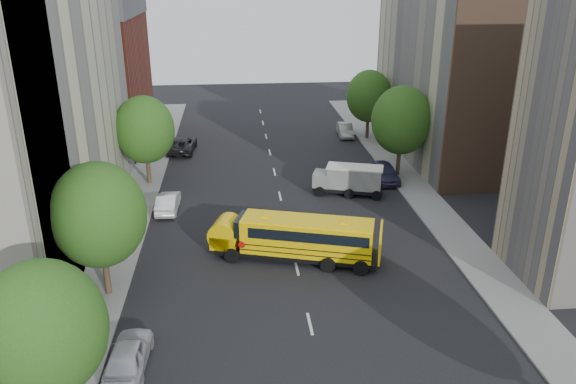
{
  "coord_description": "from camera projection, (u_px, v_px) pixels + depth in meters",
  "views": [
    {
      "loc": [
        -3.61,
        -32.49,
        17.15
      ],
      "look_at": [
        -0.14,
        2.0,
        3.5
      ],
      "focal_mm": 35.0,
      "sensor_mm": 36.0,
      "label": 1
    }
  ],
  "objects": [
    {
      "name": "safari_truck",
      "position": [
        349.0,
        179.0,
        45.97
      ],
      "size": [
        5.96,
        3.54,
        2.41
      ],
      "rotation": [
        0.0,
        0.0,
        -0.3
      ],
      "color": "black",
      "rests_on": "ground"
    },
    {
      "name": "street_tree_5",
      "position": [
        369.0,
        96.0,
        60.07
      ],
      "size": [
        4.86,
        4.86,
        7.51
      ],
      "color": "#38281C",
      "rests_on": "ground"
    },
    {
      "name": "building_right_sidewall",
      "position": [
        512.0,
        85.0,
        43.41
      ],
      "size": [
        10.1,
        0.3,
        18.0
      ],
      "primitive_type": "cube",
      "color": "brown",
      "rests_on": "ground"
    },
    {
      "name": "sidewalk_right",
      "position": [
        437.0,
        214.0,
        42.38
      ],
      "size": [
        3.0,
        80.0,
        0.12
      ],
      "primitive_type": "cube",
      "color": "slate",
      "rests_on": "ground"
    },
    {
      "name": "lane_markings",
      "position": [
        280.0,
        196.0,
        45.96
      ],
      "size": [
        0.15,
        64.0,
        0.01
      ],
      "primitive_type": "cube",
      "color": "silver",
      "rests_on": "ground"
    },
    {
      "name": "sidewalk_left",
      "position": [
        127.0,
        227.0,
        40.24
      ],
      "size": [
        3.0,
        80.0,
        0.12
      ],
      "primitive_type": "cube",
      "color": "slate",
      "rests_on": "ground"
    },
    {
      "name": "parked_car_5",
      "position": [
        345.0,
        130.0,
        62.48
      ],
      "size": [
        1.77,
        4.44,
        1.44
      ],
      "primitive_type": "imported",
      "rotation": [
        0.0,
        0.0,
        -0.06
      ],
      "color": "#989994",
      "rests_on": "ground"
    },
    {
      "name": "parked_car_1",
      "position": [
        168.0,
        202.0,
        42.92
      ],
      "size": [
        1.62,
        4.32,
        1.41
      ],
      "primitive_type": "imported",
      "rotation": [
        0.0,
        0.0,
        3.11
      ],
      "color": "silver",
      "rests_on": "ground"
    },
    {
      "name": "parked_car_2",
      "position": [
        182.0,
        145.0,
        57.0
      ],
      "size": [
        2.93,
        5.67,
        1.53
      ],
      "primitive_type": "imported",
      "rotation": [
        0.0,
        0.0,
        3.07
      ],
      "color": "black",
      "rests_on": "ground"
    },
    {
      "name": "street_tree_4",
      "position": [
        401.0,
        120.0,
        48.82
      ],
      "size": [
        5.25,
        5.25,
        8.1
      ],
      "color": "#38281C",
      "rests_on": "ground"
    },
    {
      "name": "parked_car_0",
      "position": [
        128.0,
        355.0,
        25.76
      ],
      "size": [
        1.95,
        4.44,
        1.49
      ],
      "primitive_type": "imported",
      "rotation": [
        0.0,
        0.0,
        3.1
      ],
      "color": "#B8B8BF",
      "rests_on": "ground"
    },
    {
      "name": "ground",
      "position": [
        293.0,
        253.0,
        36.7
      ],
      "size": [
        120.0,
        120.0,
        0.0
      ],
      "primitive_type": "plane",
      "color": "black",
      "rests_on": "ground"
    },
    {
      "name": "parked_car_4",
      "position": [
        385.0,
        172.0,
        49.05
      ],
      "size": [
        1.99,
        4.73,
        1.6
      ],
      "primitive_type": "imported",
      "rotation": [
        0.0,
        0.0,
        0.02
      ],
      "color": "#39365E",
      "rests_on": "ground"
    },
    {
      "name": "street_tree_0",
      "position": [
        43.0,
        330.0,
        21.01
      ],
      "size": [
        4.8,
        4.8,
        7.41
      ],
      "color": "#38281C",
      "rests_on": "ground"
    },
    {
      "name": "building_right_far",
      "position": [
        458.0,
        63.0,
        53.59
      ],
      "size": [
        10.0,
        22.0,
        18.0
      ],
      "primitive_type": "cube",
      "color": "#B6AD8D",
      "rests_on": "ground"
    },
    {
      "name": "building_left_redbrick",
      "position": [
        93.0,
        81.0,
        58.57
      ],
      "size": [
        10.0,
        15.0,
        13.0
      ],
      "primitive_type": "cube",
      "color": "maroon",
      "rests_on": "ground"
    },
    {
      "name": "street_tree_2",
      "position": [
        145.0,
        130.0,
        46.87
      ],
      "size": [
        4.99,
        4.99,
        7.71
      ],
      "color": "#38281C",
      "rests_on": "ground"
    },
    {
      "name": "street_tree_1",
      "position": [
        99.0,
        215.0,
        30.16
      ],
      "size": [
        5.12,
        5.12,
        7.9
      ],
      "color": "#38281C",
      "rests_on": "ground"
    },
    {
      "name": "building_left_cream",
      "position": [
        12.0,
        88.0,
        36.92
      ],
      "size": [
        10.0,
        26.0,
        20.0
      ],
      "primitive_type": "cube",
      "color": "beige",
      "rests_on": "ground"
    },
    {
      "name": "school_bus",
      "position": [
        295.0,
        236.0,
        35.34
      ],
      "size": [
        10.43,
        5.18,
        2.88
      ],
      "rotation": [
        0.0,
        0.0,
        -0.29
      ],
      "color": "black",
      "rests_on": "ground"
    }
  ]
}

